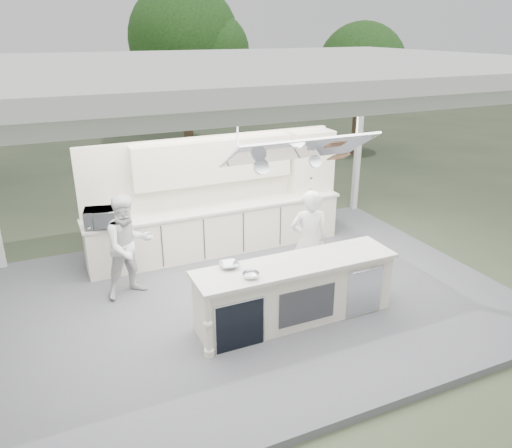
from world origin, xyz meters
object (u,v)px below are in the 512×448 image
head_chef (309,241)px  sous_chef (129,246)px  back_counter (218,229)px  demo_island (294,291)px

head_chef → sous_chef: 2.93m
back_counter → sous_chef: (-1.90, -1.01, 0.39)m
sous_chef → head_chef: bearing=-35.1°
back_counter → head_chef: bearing=-67.7°
demo_island → head_chef: 1.09m
demo_island → sous_chef: sous_chef is taller
head_chef → demo_island: bearing=66.0°
back_counter → sous_chef: sous_chef is taller
head_chef → sous_chef: size_ratio=1.01×
sous_chef → back_counter: bearing=13.8°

